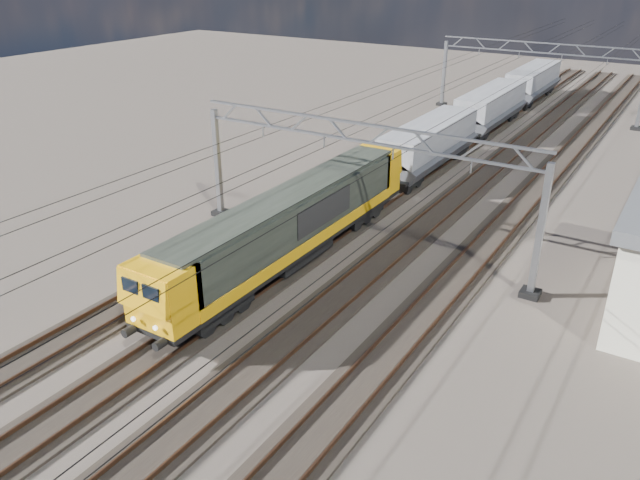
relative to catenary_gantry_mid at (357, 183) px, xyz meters
The scene contains 12 objects.
ground 5.59m from the catenary_gantry_mid, 90.00° to the right, with size 160.00×160.00×0.00m, color black.
track_outer_west 8.17m from the catenary_gantry_mid, 146.31° to the right, with size 2.60×140.00×0.30m.
track_loco 5.89m from the catenary_gantry_mid, 116.57° to the right, with size 2.60×140.00×0.30m.
track_inner_east 5.89m from the catenary_gantry_mid, 63.43° to the right, with size 2.60×140.00×0.30m.
track_outer_east 8.17m from the catenary_gantry_mid, 33.69° to the right, with size 2.60×140.00×0.30m.
catenary_gantry_mid is the anchor object (origin of this frame).
catenary_gantry_far 36.00m from the catenary_gantry_mid, 90.00° to the left, with size 19.90×0.90×7.11m.
overhead_wires 4.40m from the catenary_gantry_mid, 90.00° to the left, with size 12.03×140.00×0.53m.
locomotive 4.00m from the catenary_gantry_mid, 122.94° to the right, with size 2.76×21.10×3.62m.
hopper_wagon_lead 14.84m from the catenary_gantry_mid, 97.80° to the left, with size 3.38×13.00×3.25m.
hopper_wagon_mid 28.93m from the catenary_gantry_mid, 93.97° to the left, with size 3.38×13.00×3.25m.
hopper_wagon_third 43.09m from the catenary_gantry_mid, 92.66° to the left, with size 3.38×13.00×3.25m.
Camera 1 is at (14.70, -23.10, 14.83)m, focal length 35.00 mm.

